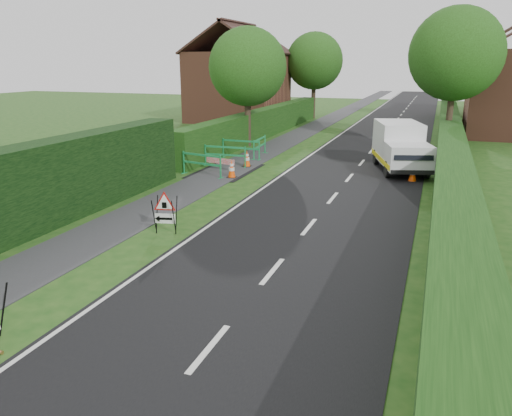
# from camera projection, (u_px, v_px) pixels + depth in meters

# --- Properties ---
(ground) EXTENTS (120.00, 120.00, 0.00)m
(ground) POSITION_uv_depth(u_px,v_px,m) (158.00, 273.00, 11.65)
(ground) COLOR #1B4614
(ground) RESTS_ON ground
(road_surface) EXTENTS (6.00, 90.00, 0.02)m
(road_surface) POSITION_uv_depth(u_px,v_px,m) (397.00, 120.00, 42.39)
(road_surface) COLOR black
(road_surface) RESTS_ON ground
(footpath) EXTENTS (2.00, 90.00, 0.02)m
(footpath) POSITION_uv_depth(u_px,v_px,m) (333.00, 118.00, 44.20)
(footpath) COLOR #2D2D30
(footpath) RESTS_ON ground
(hedge_west_far) EXTENTS (1.00, 24.00, 1.80)m
(hedge_west_far) POSITION_uv_depth(u_px,v_px,m) (264.00, 136.00, 33.13)
(hedge_west_far) COLOR #14380F
(hedge_west_far) RESTS_ON ground
(hedge_east) EXTENTS (1.20, 50.00, 1.50)m
(hedge_east) POSITION_uv_depth(u_px,v_px,m) (449.00, 165.00, 23.95)
(hedge_east) COLOR #14380F
(hedge_east) RESTS_ON ground
(house_west) EXTENTS (7.50, 7.40, 7.88)m
(house_west) POSITION_uv_depth(u_px,v_px,m) (238.00, 85.00, 41.17)
(house_west) COLOR brown
(house_west) RESTS_ON ground
(tree_nw) EXTENTS (4.40, 4.40, 6.70)m
(tree_nw) POSITION_uv_depth(u_px,v_px,m) (248.00, 67.00, 28.13)
(tree_nw) COLOR #2D2116
(tree_nw) RESTS_ON ground
(tree_ne) EXTENTS (5.20, 5.20, 7.79)m
(tree_ne) POSITION_uv_depth(u_px,v_px,m) (456.00, 54.00, 27.94)
(tree_ne) COLOR #2D2116
(tree_ne) RESTS_ON ground
(tree_fw) EXTENTS (4.80, 4.80, 7.24)m
(tree_fw) POSITION_uv_depth(u_px,v_px,m) (315.00, 61.00, 42.46)
(tree_fw) COLOR #2D2116
(tree_fw) RESTS_ON ground
(tree_fe) EXTENTS (4.20, 4.20, 6.33)m
(tree_fe) POSITION_uv_depth(u_px,v_px,m) (451.00, 68.00, 42.63)
(tree_fe) COLOR #2D2116
(tree_fe) RESTS_ON ground
(triangle_sign) EXTENTS (0.87, 0.87, 1.06)m
(triangle_sign) POSITION_uv_depth(u_px,v_px,m) (164.00, 210.00, 14.09)
(triangle_sign) COLOR black
(triangle_sign) RESTS_ON ground
(works_van) EXTENTS (3.03, 4.93, 2.11)m
(works_van) POSITION_uv_depth(u_px,v_px,m) (400.00, 146.00, 22.47)
(works_van) COLOR silver
(works_van) RESTS_ON ground
(traffic_cone_0) EXTENTS (0.38, 0.38, 0.79)m
(traffic_cone_0) POSITION_uv_depth(u_px,v_px,m) (413.00, 172.00, 20.45)
(traffic_cone_0) COLOR black
(traffic_cone_0) RESTS_ON ground
(traffic_cone_1) EXTENTS (0.38, 0.38, 0.79)m
(traffic_cone_1) POSITION_uv_depth(u_px,v_px,m) (412.00, 164.00, 22.11)
(traffic_cone_1) COLOR black
(traffic_cone_1) RESTS_ON ground
(traffic_cone_2) EXTENTS (0.38, 0.38, 0.79)m
(traffic_cone_2) POSITION_uv_depth(u_px,v_px,m) (411.00, 155.00, 24.37)
(traffic_cone_2) COLOR black
(traffic_cone_2) RESTS_ON ground
(traffic_cone_3) EXTENTS (0.38, 0.38, 0.79)m
(traffic_cone_3) POSITION_uv_depth(u_px,v_px,m) (232.00, 169.00, 21.16)
(traffic_cone_3) COLOR black
(traffic_cone_3) RESTS_ON ground
(traffic_cone_4) EXTENTS (0.38, 0.38, 0.79)m
(traffic_cone_4) POSITION_uv_depth(u_px,v_px,m) (247.00, 159.00, 23.39)
(traffic_cone_4) COLOR black
(traffic_cone_4) RESTS_ON ground
(ped_barrier_0) EXTENTS (2.09, 0.78, 1.00)m
(ped_barrier_0) POSITION_uv_depth(u_px,v_px,m) (202.00, 162.00, 21.42)
(ped_barrier_0) COLOR #188744
(ped_barrier_0) RESTS_ON ground
(ped_barrier_1) EXTENTS (2.07, 0.44, 1.00)m
(ped_barrier_1) POSITION_uv_depth(u_px,v_px,m) (225.00, 153.00, 23.41)
(ped_barrier_1) COLOR #188744
(ped_barrier_1) RESTS_ON ground
(ped_barrier_2) EXTENTS (2.07, 0.44, 1.00)m
(ped_barrier_2) POSITION_uv_depth(u_px,v_px,m) (241.00, 147.00, 25.23)
(ped_barrier_2) COLOR #188744
(ped_barrier_2) RESTS_ON ground
(ped_barrier_3) EXTENTS (0.45, 2.07, 1.00)m
(ped_barrier_3) POSITION_uv_depth(u_px,v_px,m) (260.00, 145.00, 25.86)
(ped_barrier_3) COLOR #188744
(ped_barrier_3) RESTS_ON ground
(redwhite_plank) EXTENTS (1.48, 0.31, 0.25)m
(redwhite_plank) POSITION_uv_depth(u_px,v_px,m) (220.00, 171.00, 22.64)
(redwhite_plank) COLOR red
(redwhite_plank) RESTS_ON ground
(litter_can) EXTENTS (0.12, 0.07, 0.07)m
(litter_can) POSITION_uv_depth(u_px,v_px,m) (0.00, 354.00, 8.44)
(litter_can) COLOR #BF7F4C
(litter_can) RESTS_ON ground
(hatchback_car) EXTENTS (1.53, 3.22, 1.06)m
(hatchback_car) POSITION_uv_depth(u_px,v_px,m) (392.00, 129.00, 32.83)
(hatchback_car) COLOR silver
(hatchback_car) RESTS_ON ground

